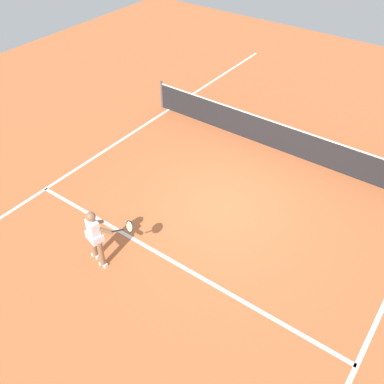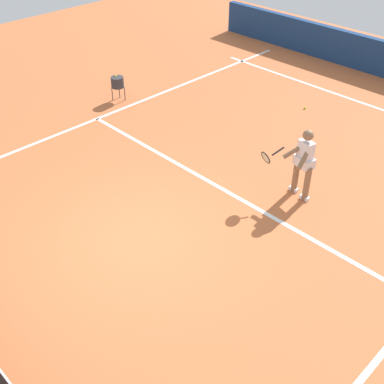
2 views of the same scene
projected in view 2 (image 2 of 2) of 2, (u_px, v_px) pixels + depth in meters
ground_plane at (136, 239)px, 9.27m from camera, size 28.16×28.16×0.00m
baseline_marking at (362, 103)px, 14.01m from camera, size 10.05×0.10×0.01m
service_line_marking at (221, 188)px, 10.62m from camera, size 9.05×0.10×0.01m
sideline_right_marking at (17, 151)px, 11.88m from camera, size 0.10×19.67×0.01m
tennis_player at (303, 161)px, 9.92m from camera, size 0.95×0.89×1.55m
tennis_ball_near at (305, 108)px, 13.69m from camera, size 0.07×0.07×0.07m
ball_hopper at (117, 82)px, 13.85m from camera, size 0.36×0.36×0.74m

